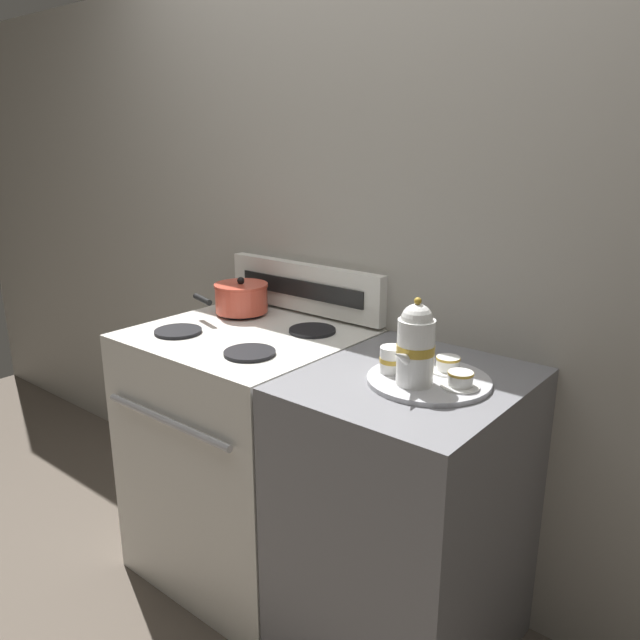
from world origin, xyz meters
The scene contains 11 objects.
ground_plane centered at (0.00, 0.00, 0.00)m, with size 6.00×6.00×0.00m, color brown.
wall_back centered at (0.00, 0.36, 1.10)m, with size 6.00×0.05×2.20m.
stove centered at (-0.30, 0.00, 0.47)m, with size 0.74×0.71×0.95m.
control_panel centered at (-0.30, 0.32, 1.04)m, with size 0.72×0.05×0.18m.
side_counter centered at (0.37, 0.00, 0.47)m, with size 0.59×0.68×0.93m.
saucepan centered at (-0.48, 0.15, 1.00)m, with size 0.21×0.28×0.14m.
serving_tray centered at (0.43, 0.00, 0.94)m, with size 0.34×0.34×0.01m.
teapot centered at (0.42, -0.06, 1.06)m, with size 0.10×0.16×0.24m.
teacup_left centered at (0.44, 0.08, 0.97)m, with size 0.10×0.10×0.04m.
teacup_right centered at (0.53, -0.01, 0.97)m, with size 0.10×0.10×0.04m.
creamer_jug centered at (0.32, -0.03, 0.99)m, with size 0.07×0.07×0.07m.
Camera 1 is at (1.22, -1.44, 1.59)m, focal length 35.00 mm.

